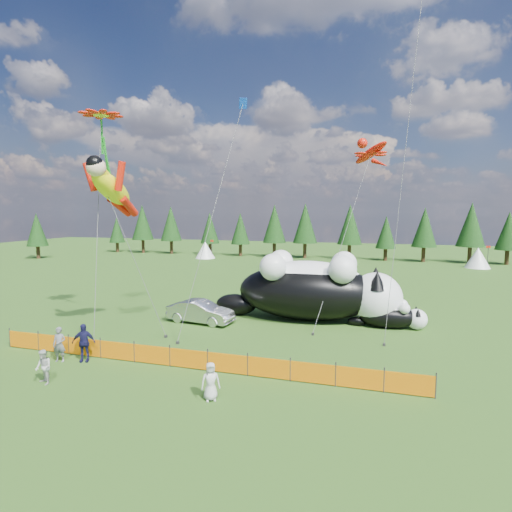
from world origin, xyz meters
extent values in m
plane|color=#11370A|center=(0.00, 0.00, 0.00)|extent=(160.00, 160.00, 0.00)
cylinder|color=#262626|center=(-11.00, -3.00, 0.55)|extent=(0.06, 0.06, 1.10)
cylinder|color=#262626|center=(-9.00, -3.00, 0.55)|extent=(0.06, 0.06, 1.10)
cylinder|color=#262626|center=(-7.00, -3.00, 0.55)|extent=(0.06, 0.06, 1.10)
cylinder|color=#262626|center=(-5.00, -3.00, 0.55)|extent=(0.06, 0.06, 1.10)
cylinder|color=#262626|center=(-3.00, -3.00, 0.55)|extent=(0.06, 0.06, 1.10)
cylinder|color=#262626|center=(-1.00, -3.00, 0.55)|extent=(0.06, 0.06, 1.10)
cylinder|color=#262626|center=(1.00, -3.00, 0.55)|extent=(0.06, 0.06, 1.10)
cylinder|color=#262626|center=(3.00, -3.00, 0.55)|extent=(0.06, 0.06, 1.10)
cylinder|color=#262626|center=(5.00, -3.00, 0.55)|extent=(0.06, 0.06, 1.10)
cylinder|color=#262626|center=(7.00, -3.00, 0.55)|extent=(0.06, 0.06, 1.10)
cylinder|color=#262626|center=(9.00, -3.00, 0.55)|extent=(0.06, 0.06, 1.10)
cylinder|color=#262626|center=(11.00, -3.00, 0.55)|extent=(0.06, 0.06, 1.10)
cube|color=orange|center=(-10.00, -3.00, 0.50)|extent=(2.00, 0.04, 0.90)
cube|color=orange|center=(-8.00, -3.00, 0.50)|extent=(2.00, 0.04, 0.90)
cube|color=orange|center=(-6.00, -3.00, 0.50)|extent=(2.00, 0.04, 0.90)
cube|color=orange|center=(-4.00, -3.00, 0.50)|extent=(2.00, 0.04, 0.90)
cube|color=orange|center=(-2.00, -3.00, 0.50)|extent=(2.00, 0.04, 0.90)
cube|color=orange|center=(0.00, -3.00, 0.50)|extent=(2.00, 0.04, 0.90)
cube|color=orange|center=(2.00, -3.00, 0.50)|extent=(2.00, 0.04, 0.90)
cube|color=orange|center=(4.00, -3.00, 0.50)|extent=(2.00, 0.04, 0.90)
cube|color=orange|center=(6.00, -3.00, 0.50)|extent=(2.00, 0.04, 0.90)
cube|color=orange|center=(8.00, -3.00, 0.50)|extent=(2.00, 0.04, 0.90)
cube|color=orange|center=(10.00, -3.00, 0.50)|extent=(2.00, 0.04, 0.90)
ellipsoid|color=black|center=(4.06, 7.55, 1.97)|extent=(10.04, 4.98, 3.95)
ellipsoid|color=white|center=(4.06, 7.55, 2.96)|extent=(7.58, 3.58, 2.41)
sphere|color=white|center=(8.66, 7.73, 1.75)|extent=(3.51, 3.51, 3.51)
sphere|color=#F45F68|center=(10.15, 7.78, 1.75)|extent=(0.49, 0.49, 0.49)
ellipsoid|color=black|center=(-1.20, 7.34, 0.77)|extent=(3.13, 1.65, 1.53)
cone|color=black|center=(8.70, 6.67, 3.16)|extent=(1.23, 1.23, 1.23)
cone|color=black|center=(8.62, 8.78, 3.16)|extent=(1.23, 1.23, 1.23)
sphere|color=white|center=(6.41, 9.07, 3.84)|extent=(1.84, 1.84, 1.84)
sphere|color=white|center=(6.52, 6.22, 3.84)|extent=(1.84, 1.84, 1.84)
sphere|color=white|center=(1.81, 8.89, 3.84)|extent=(1.84, 1.84, 1.84)
sphere|color=white|center=(1.92, 6.04, 3.84)|extent=(1.84, 1.84, 1.84)
ellipsoid|color=black|center=(9.48, 7.04, 0.75)|extent=(3.84, 1.94, 1.50)
ellipsoid|color=white|center=(9.48, 7.04, 1.13)|extent=(2.89, 1.40, 0.92)
sphere|color=white|center=(11.22, 7.13, 0.67)|extent=(1.33, 1.33, 1.33)
sphere|color=#F45F68|center=(11.79, 7.16, 0.67)|extent=(0.19, 0.19, 0.19)
ellipsoid|color=black|center=(7.48, 6.93, 0.29)|extent=(1.20, 0.64, 0.58)
cone|color=black|center=(11.24, 6.73, 1.20)|extent=(0.47, 0.47, 0.47)
cone|color=black|center=(11.20, 7.53, 1.20)|extent=(0.47, 0.47, 0.47)
sphere|color=white|center=(10.36, 7.62, 1.46)|extent=(0.70, 0.70, 0.70)
sphere|color=white|center=(10.42, 6.54, 1.46)|extent=(0.70, 0.70, 0.70)
sphere|color=white|center=(8.62, 7.53, 1.46)|extent=(0.70, 0.70, 0.70)
sphere|color=white|center=(8.67, 6.45, 1.46)|extent=(0.70, 0.70, 0.70)
imported|color=#B4B4B9|center=(-2.81, 4.63, 0.77)|extent=(4.81, 2.14, 1.54)
imported|color=slate|center=(-6.69, -3.98, 0.89)|extent=(0.73, 0.57, 1.78)
imported|color=beige|center=(-5.34, -6.39, 0.77)|extent=(0.87, 0.72, 1.54)
imported|color=#17163D|center=(-5.53, -3.61, 0.98)|extent=(1.28, 0.96, 1.96)
imported|color=beige|center=(2.29, -5.68, 0.78)|extent=(0.91, 0.80, 1.56)
cylinder|color=#595959|center=(-4.87, 0.57, 4.53)|extent=(0.03, 0.03, 9.23)
cube|color=#262626|center=(-3.47, 0.98, 0.08)|extent=(0.15, 0.15, 0.16)
cylinder|color=#595959|center=(6.47, 9.10, 6.22)|extent=(0.03, 0.03, 16.14)
cube|color=#262626|center=(4.99, 4.00, 0.08)|extent=(0.15, 0.15, 0.16)
cylinder|color=#595959|center=(-6.91, -0.39, 6.85)|extent=(0.03, 0.03, 14.28)
cube|color=#262626|center=(-5.79, -2.59, 0.08)|extent=(0.15, 0.15, 0.16)
cube|color=#1A9320|center=(-8.03, 1.81, 11.15)|extent=(0.19, 0.19, 4.23)
cylinder|color=#595959|center=(-1.11, 2.81, 7.34)|extent=(0.03, 0.03, 15.51)
cube|color=#262626|center=(-2.24, 0.15, 0.08)|extent=(0.15, 0.15, 0.16)
cylinder|color=#595959|center=(10.13, 5.89, 12.46)|extent=(0.03, 0.03, 25.29)
cube|color=#262626|center=(9.15, 3.15, 0.08)|extent=(0.15, 0.15, 0.16)
camera|label=1|loc=(8.40, -19.90, 7.55)|focal=28.00mm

